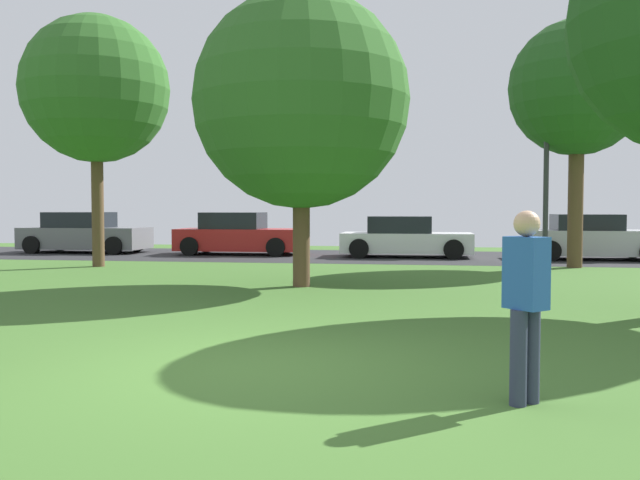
{
  "coord_description": "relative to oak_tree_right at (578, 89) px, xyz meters",
  "views": [
    {
      "loc": [
        1.82,
        -6.49,
        1.62
      ],
      "look_at": [
        0.0,
        4.92,
        1.07
      ],
      "focal_mm": 37.51,
      "sensor_mm": 36.0,
      "label": 1
    }
  ],
  "objects": [
    {
      "name": "birch_tree_lone",
      "position": [
        -6.58,
        -5.56,
        -1.04
      ],
      "size": [
        4.45,
        4.45,
        6.06
      ],
      "color": "brown",
      "rests_on": "ground_plane"
    },
    {
      "name": "ground_plane",
      "position": [
        -5.85,
        -12.65,
        -4.86
      ],
      "size": [
        44.0,
        44.0,
        0.0
      ],
      "primitive_type": "plane",
      "color": "#3D6628"
    },
    {
      "name": "maple_tree_near",
      "position": [
        -13.06,
        -1.75,
        0.02
      ],
      "size": [
        4.04,
        4.04,
        6.92
      ],
      "color": "brown",
      "rests_on": "ground_plane"
    },
    {
      "name": "person_catcher",
      "position": [
        -3.22,
        -13.48,
        -3.99
      ],
      "size": [
        0.38,
        0.38,
        1.6
      ],
      "rotation": [
        0.0,
        0.0,
        -0.83
      ],
      "color": "#2D334C",
      "rests_on": "ground_plane"
    },
    {
      "name": "parked_car_silver",
      "position": [
        1.14,
        3.06,
        -4.2
      ],
      "size": [
        4.13,
        2.03,
        1.43
      ],
      "color": "#B7B7BC",
      "rests_on": "ground_plane"
    },
    {
      "name": "parked_car_grey",
      "position": [
        -16.42,
        3.67,
        -4.19
      ],
      "size": [
        4.46,
        2.11,
        1.48
      ],
      "color": "slate",
      "rests_on": "ground_plane"
    },
    {
      "name": "road_strip",
      "position": [
        -5.85,
        3.35,
        -4.86
      ],
      "size": [
        44.0,
        6.4,
        0.01
      ],
      "primitive_type": "cube",
      "color": "#28282B",
      "rests_on": "ground_plane"
    },
    {
      "name": "street_lamp_post",
      "position": [
        -0.86,
        -0.45,
        -2.61
      ],
      "size": [
        0.14,
        0.14,
        4.5
      ],
      "primitive_type": "cylinder",
      "color": "#2D2D33",
      "rests_on": "ground_plane"
    },
    {
      "name": "parked_car_white",
      "position": [
        -4.72,
        3.27,
        -4.24
      ],
      "size": [
        4.3,
        2.05,
        1.36
      ],
      "color": "white",
      "rests_on": "ground_plane"
    },
    {
      "name": "parked_car_red",
      "position": [
        -10.57,
        3.6,
        -4.19
      ],
      "size": [
        4.31,
        2.03,
        1.48
      ],
      "color": "#B21E1E",
      "rests_on": "ground_plane"
    },
    {
      "name": "oak_tree_right",
      "position": [
        0.0,
        0.0,
        0.0
      ],
      "size": [
        3.68,
        3.68,
        6.74
      ],
      "color": "brown",
      "rests_on": "ground_plane"
    }
  ]
}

